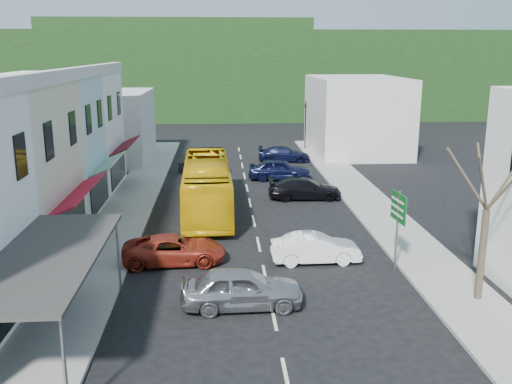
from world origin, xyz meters
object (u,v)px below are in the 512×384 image
object	(u,v)px
direction_sign	(397,231)
pedestrian_left	(77,239)
street_tree	(487,210)
traffic_signal	(305,126)
car_white	(316,248)
car_red	(174,248)
car_silver	(242,290)
bus	(207,187)

from	to	relation	value
direction_sign	pedestrian_left	bearing A→B (deg)	166.84
pedestrian_left	street_tree	bearing A→B (deg)	-108.12
street_tree	traffic_signal	world-z (taller)	street_tree
car_white	pedestrian_left	distance (m)	10.99
street_tree	car_red	bearing A→B (deg)	157.77
car_red	traffic_signal	size ratio (longest dim) A/B	1.00
car_silver	traffic_signal	bearing A→B (deg)	-13.85
car_silver	direction_sign	distance (m)	7.77
car_silver	direction_sign	size ratio (longest dim) A/B	1.23
car_silver	pedestrian_left	distance (m)	9.25
car_silver	pedestrian_left	world-z (taller)	pedestrian_left
car_silver	car_red	bearing A→B (deg)	29.38
pedestrian_left	street_tree	xyz separation A→B (m)	(16.50, -5.67, 2.70)
car_silver	street_tree	world-z (taller)	street_tree
pedestrian_left	traffic_signal	world-z (taller)	traffic_signal
bus	street_tree	xyz separation A→B (m)	(10.67, -13.30, 2.15)
bus	car_white	size ratio (longest dim) A/B	2.64
car_silver	car_white	bearing A→B (deg)	-39.87
car_white	car_red	distance (m)	6.44
bus	street_tree	distance (m)	17.19
pedestrian_left	car_white	bearing A→B (deg)	-94.70
car_red	street_tree	world-z (taller)	street_tree
car_white	traffic_signal	xyz separation A→B (m)	(4.00, 30.16, 1.60)
bus	car_red	size ratio (longest dim) A/B	2.52
street_tree	traffic_signal	size ratio (longest dim) A/B	1.61
pedestrian_left	car_silver	bearing A→B (deg)	-126.20
car_red	traffic_signal	distance (m)	31.67
direction_sign	car_white	bearing A→B (deg)	156.77
car_silver	car_red	world-z (taller)	same
bus	direction_sign	size ratio (longest dim) A/B	3.24
car_white	car_red	bearing A→B (deg)	86.13
street_tree	traffic_signal	bearing A→B (deg)	92.58
bus	car_white	world-z (taller)	bus
car_white	street_tree	bearing A→B (deg)	-130.87
traffic_signal	car_silver	bearing A→B (deg)	102.51
bus	car_silver	size ratio (longest dim) A/B	2.64
direction_sign	street_tree	world-z (taller)	street_tree
street_tree	traffic_signal	distance (m)	34.83
car_red	direction_sign	xyz separation A→B (m)	(9.80, -1.45, 1.09)
direction_sign	traffic_signal	world-z (taller)	traffic_signal
pedestrian_left	street_tree	size ratio (longest dim) A/B	0.23
car_red	street_tree	distance (m)	13.31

